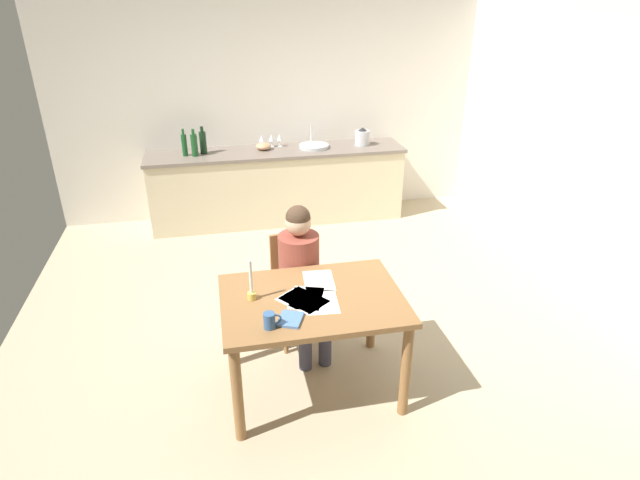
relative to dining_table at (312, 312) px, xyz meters
name	(u,v)px	position (x,y,z in m)	size (l,w,h in m)	color
ground_plane	(313,318)	(0.18, 0.90, -0.67)	(5.20, 5.20, 0.04)	tan
wall_back	(272,110)	(0.18, 3.50, 0.65)	(5.20, 0.12, 2.60)	silver
wall_right	(601,158)	(2.78, 0.90, 0.65)	(0.12, 5.20, 2.60)	silver
kitchen_counter	(278,185)	(0.18, 3.14, -0.20)	(3.08, 0.64, 0.90)	beige
dining_table	(312,312)	(0.00, 0.00, 0.00)	(1.23, 0.89, 0.77)	olive
chair_at_table	(297,282)	(0.00, 0.68, -0.15)	(0.45, 0.45, 0.89)	olive
person_seated	(302,271)	(0.02, 0.54, 0.02)	(0.38, 0.62, 1.19)	brown
coffee_mug	(270,321)	(-0.32, -0.29, 0.17)	(0.11, 0.07, 0.10)	#33598C
candlestick	(251,288)	(-0.40, 0.07, 0.20)	(0.06, 0.06, 0.29)	gold
book_magazine	(290,319)	(-0.19, -0.24, 0.12)	(0.14, 0.17, 0.02)	#4D75AC
paper_letter	(306,298)	(-0.04, 0.00, 0.12)	(0.21, 0.30, 0.00)	white
paper_bill	(301,300)	(-0.08, -0.02, 0.12)	(0.21, 0.30, 0.00)	white
paper_envelope	(322,302)	(0.05, -0.07, 0.12)	(0.21, 0.30, 0.00)	white
paper_receipt	(319,281)	(0.09, 0.21, 0.12)	(0.21, 0.30, 0.00)	white
paper_notice	(304,300)	(-0.06, -0.02, 0.12)	(0.21, 0.30, 0.00)	white
sink_unit	(314,146)	(0.64, 3.15, 0.27)	(0.36, 0.36, 0.24)	#B2B7BC
bottle_oil	(184,145)	(-0.89, 3.12, 0.38)	(0.06, 0.06, 0.31)	#194C23
bottle_vinegar	(194,145)	(-0.77, 3.09, 0.38)	(0.07, 0.07, 0.31)	#194C23
bottle_wine_red	(203,142)	(-0.68, 3.19, 0.38)	(0.08, 0.08, 0.32)	black
mixing_bowl	(263,146)	(0.03, 3.19, 0.29)	(0.18, 0.18, 0.08)	tan
stovetop_kettle	(362,137)	(1.24, 3.14, 0.34)	(0.18, 0.18, 0.22)	#B7BABF
wine_glass_near_sink	(280,138)	(0.24, 3.29, 0.35)	(0.07, 0.07, 0.15)	silver
wine_glass_by_kettle	(271,138)	(0.14, 3.29, 0.35)	(0.07, 0.07, 0.15)	silver
wine_glass_back_left	(262,139)	(0.02, 3.29, 0.35)	(0.07, 0.07, 0.15)	silver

